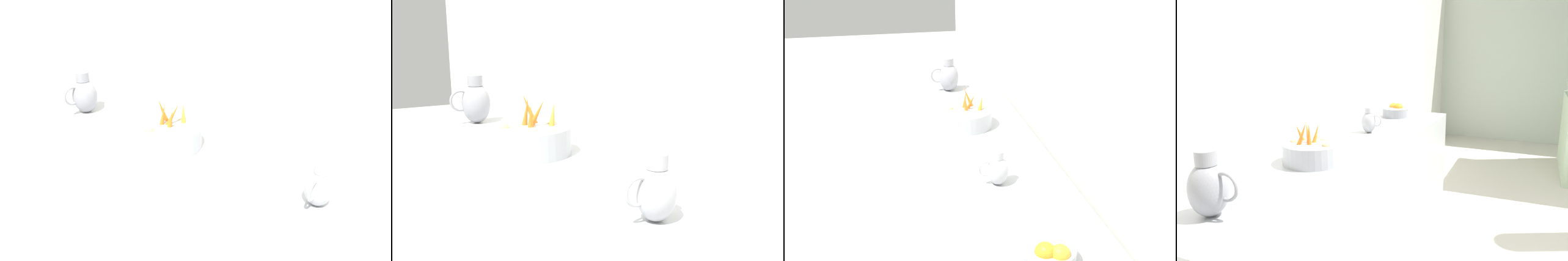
{
  "view_description": "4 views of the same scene",
  "coord_description": "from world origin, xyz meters",
  "views": [
    {
      "loc": [
        -0.34,
        0.8,
        1.73
      ],
      "look_at": [
        -1.45,
        -0.14,
        1.05
      ],
      "focal_mm": 32.09,
      "sensor_mm": 36.0,
      "label": 1
    },
    {
      "loc": [
        -0.78,
        1.28,
        1.39
      ],
      "look_at": [
        -1.46,
        0.14,
        1.09
      ],
      "focal_mm": 40.97,
      "sensor_mm": 36.0,
      "label": 2
    },
    {
      "loc": [
        -0.94,
        2.51,
        2.12
      ],
      "look_at": [
        -1.44,
        0.2,
        1.09
      ],
      "focal_mm": 45.0,
      "sensor_mm": 36.0,
      "label": 3
    },
    {
      "loc": [
        -0.37,
        -2.02,
        1.54
      ],
      "look_at": [
        -1.34,
        0.2,
        0.99
      ],
      "focal_mm": 35.78,
      "sensor_mm": 36.0,
      "label": 4
    }
  ],
  "objects": [
    {
      "name": "metal_pitcher_short",
      "position": [
        -1.47,
        0.45,
        0.99
      ],
      "size": [
        0.15,
        0.11,
        0.18
      ],
      "color": "#A3A3A8",
      "rests_on": "prep_counter"
    },
    {
      "name": "tile_wall_left",
      "position": [
        -1.95,
        0.56,
        1.5
      ],
      "size": [
        0.1,
        7.91,
        3.0
      ],
      "primitive_type": "cube",
      "color": "white",
      "rests_on": "ground_plane"
    },
    {
      "name": "prep_counter",
      "position": [
        -1.49,
        0.06,
        0.45
      ],
      "size": [
        0.7,
        2.7,
        0.91
      ],
      "primitive_type": "cube",
      "color": "#ADAFB5",
      "rests_on": "ground_plane"
    },
    {
      "name": "vegetable_colander",
      "position": [
        -1.46,
        -0.31,
        0.97
      ],
      "size": [
        0.33,
        0.33,
        0.24
      ],
      "color": "#9EA0A5",
      "rests_on": "prep_counter"
    },
    {
      "name": "orange_bowl",
      "position": [
        -1.51,
        1.09,
        0.95
      ],
      "size": [
        0.22,
        0.22,
        0.12
      ],
      "color": "gray",
      "rests_on": "prep_counter"
    },
    {
      "name": "metal_pitcher_tall",
      "position": [
        -1.46,
        -1.03,
        1.02
      ],
      "size": [
        0.21,
        0.15,
        0.25
      ],
      "color": "gray",
      "rests_on": "prep_counter"
    }
  ]
}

